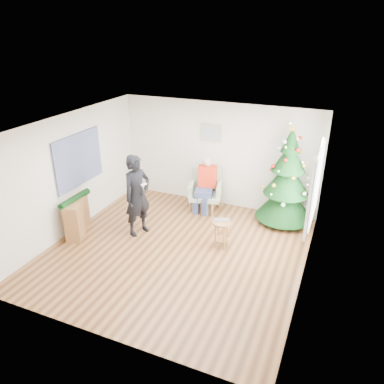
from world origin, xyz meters
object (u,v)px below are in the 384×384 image
at_px(stool, 221,234).
at_px(standing_man, 137,195).
at_px(armchair, 205,194).
at_px(christmas_tree, 287,180).
at_px(console, 77,216).

bearing_deg(stool, standing_man, -175.13).
distance_m(stool, armchair, 1.80).
distance_m(armchair, standing_man, 1.99).
bearing_deg(standing_man, stool, -63.94).
xyz_separation_m(christmas_tree, standing_man, (-2.85, -1.77, -0.15)).
bearing_deg(console, armchair, 20.58).
bearing_deg(console, christmas_tree, 4.26).
bearing_deg(armchair, standing_man, -133.04).
xyz_separation_m(stool, armchair, (-0.95, 1.53, 0.08)).
distance_m(armchair, console, 3.10).
height_order(christmas_tree, armchair, christmas_tree).
bearing_deg(console, stool, -12.67).
relative_size(armchair, console, 1.02).
height_order(armchair, standing_man, standing_man).
xyz_separation_m(christmas_tree, armchair, (-1.93, -0.08, -0.68)).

